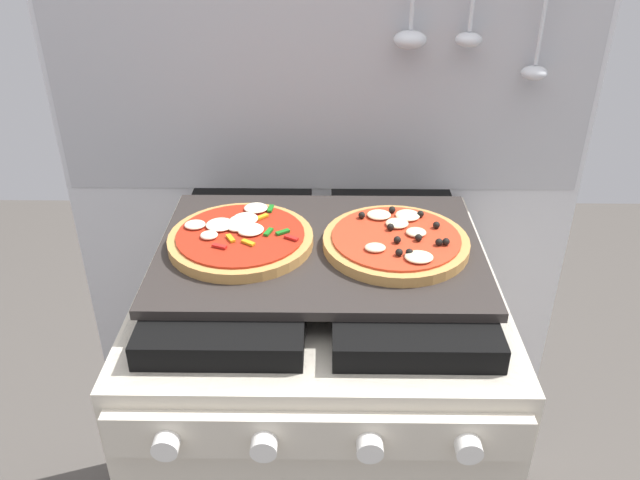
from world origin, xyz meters
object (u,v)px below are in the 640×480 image
object	(u,v)px
pizza_left	(241,237)
baking_tray	(320,249)
stove	(320,443)
pizza_right	(396,241)

from	to	relation	value
pizza_left	baking_tray	bearing A→B (deg)	-2.08
stove	baking_tray	world-z (taller)	baking_tray
baking_tray	stove	bearing A→B (deg)	-90.00
pizza_left	pizza_right	xyz separation A→B (m)	(0.26, -0.01, -0.00)
stove	baking_tray	xyz separation A→B (m)	(0.00, 0.00, 0.46)
pizza_right	baking_tray	bearing A→B (deg)	177.62
pizza_right	stove	bearing A→B (deg)	178.36
baking_tray	pizza_left	distance (m)	0.13
baking_tray	pizza_right	xyz separation A→B (m)	(0.13, -0.01, 0.02)
pizza_left	pizza_right	world-z (taller)	pizza_right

